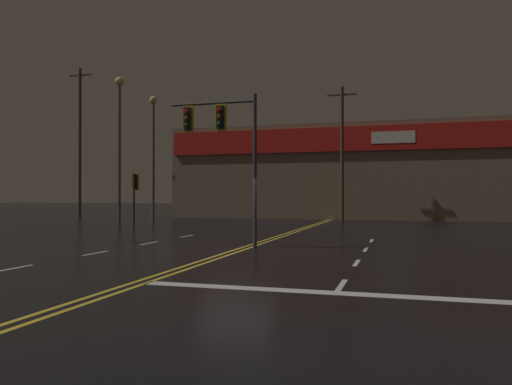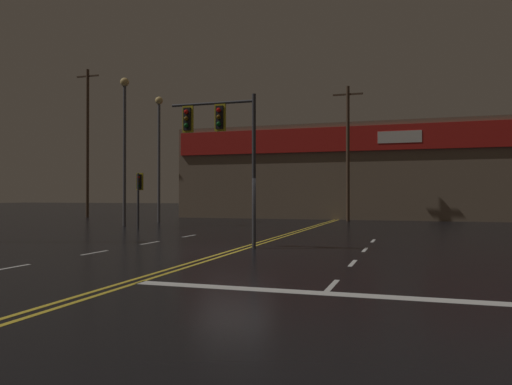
{
  "view_description": "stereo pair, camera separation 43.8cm",
  "coord_description": "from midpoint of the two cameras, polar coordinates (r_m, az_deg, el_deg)",
  "views": [
    {
      "loc": [
        5.4,
        -15.92,
        1.87
      ],
      "look_at": [
        0.0,
        2.51,
        2.0
      ],
      "focal_mm": 35.0,
      "sensor_mm": 36.0,
      "label": 1
    },
    {
      "loc": [
        5.82,
        -15.79,
        1.87
      ],
      "look_at": [
        0.0,
        2.51,
        2.0
      ],
      "focal_mm": 35.0,
      "sensor_mm": 36.0,
      "label": 2
    }
  ],
  "objects": [
    {
      "name": "streetlight_median_approach",
      "position": [
        36.41,
        -10.69,
        5.76
      ],
      "size": [
        0.56,
        0.56,
        8.97
      ],
      "color": "#59595E",
      "rests_on": "ground"
    },
    {
      "name": "streetlight_far_left",
      "position": [
        32.66,
        -14.42,
        6.83
      ],
      "size": [
        0.56,
        0.56,
        9.33
      ],
      "color": "#59595E",
      "rests_on": "ground"
    },
    {
      "name": "road_markings",
      "position": [
        15.69,
        -0.7,
        -7.22
      ],
      "size": [
        12.45,
        60.0,
        0.01
      ],
      "color": "gold",
      "rests_on": "ground"
    },
    {
      "name": "traffic_signal_median",
      "position": [
        18.33,
        -3.5,
        6.83
      ],
      "size": [
        3.3,
        0.36,
        5.52
      ],
      "color": "#38383D",
      "rests_on": "ground"
    },
    {
      "name": "traffic_signal_corner_northwest",
      "position": [
        29.5,
        -12.8,
        0.53
      ],
      "size": [
        0.42,
        0.36,
        3.19
      ],
      "color": "#38383D",
      "rests_on": "ground"
    },
    {
      "name": "building_backdrop",
      "position": [
        44.54,
        10.39,
        2.14
      ],
      "size": [
        27.26,
        10.23,
        7.65
      ],
      "color": "#7A6651",
      "rests_on": "ground"
    },
    {
      "name": "ground_plane",
      "position": [
        16.92,
        -1.85,
        -6.73
      ],
      "size": [
        200.0,
        200.0,
        0.0
      ],
      "primitive_type": "plane",
      "color": "black"
    },
    {
      "name": "utility_pole_row",
      "position": [
        37.72,
        9.41,
        6.27
      ],
      "size": [
        45.01,
        0.26,
        12.96
      ],
      "color": "#4C3828",
      "rests_on": "ground"
    }
  ]
}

